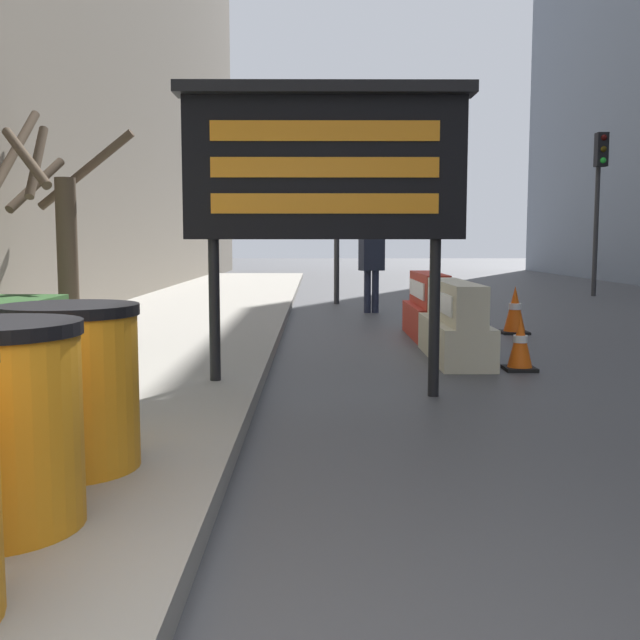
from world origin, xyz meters
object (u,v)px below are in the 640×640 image
traffic_cone_near (515,310)px  traffic_cone_mid (520,344)px  jersey_barrier_red_striped (428,309)px  message_board (325,166)px  traffic_light_near_curb (337,179)px  barrel_drum_back (71,386)px  traffic_light_far_side (599,179)px  jersey_barrier_cream (455,325)px  pedestrian_worker (372,261)px

traffic_cone_near → traffic_cone_mid: bearing=-103.9°
jersey_barrier_red_striped → message_board: bearing=-110.4°
traffic_cone_mid → traffic_light_near_curb: (-1.77, 8.65, 2.48)m
message_board → barrel_drum_back: bearing=-118.7°
traffic_light_far_side → traffic_cone_mid: bearing=-114.1°
barrel_drum_back → traffic_cone_mid: (3.60, 3.99, -0.32)m
jersey_barrier_cream → jersey_barrier_red_striped: jersey_barrier_red_striped is taller
traffic_cone_near → traffic_light_far_side: (4.15, 7.81, 2.63)m
message_board → traffic_light_near_curb: 10.05m
traffic_cone_mid → traffic_light_near_curb: size_ratio=0.16×
message_board → traffic_cone_near: (2.97, 4.65, -1.72)m
jersey_barrier_red_striped → pedestrian_worker: size_ratio=1.07×
pedestrian_worker → message_board: bearing=62.2°
message_board → traffic_light_far_side: 14.37m
message_board → jersey_barrier_red_striped: size_ratio=1.50×
traffic_light_far_side → pedestrian_worker: bearing=-144.0°
jersey_barrier_red_striped → traffic_light_near_curb: (-1.20, 5.75, 2.35)m
traffic_light_far_side → barrel_drum_back: bearing=-119.6°
barrel_drum_back → traffic_light_far_side: 17.51m
message_board → jersey_barrier_red_striped: message_board is taller
message_board → traffic_cone_mid: (2.16, 1.36, -1.79)m
message_board → pedestrian_worker: message_board is taller
jersey_barrier_cream → traffic_light_near_curb: (-1.20, 7.86, 2.36)m
jersey_barrier_red_striped → traffic_light_far_side: bearing=56.0°
barrel_drum_back → jersey_barrier_red_striped: barrel_drum_back is taller
traffic_light_near_curb → jersey_barrier_cream: bearing=-81.3°
traffic_light_near_curb → message_board: bearing=-92.2°
traffic_cone_mid → message_board: bearing=-147.8°
message_board → traffic_cone_mid: message_board is taller
barrel_drum_back → jersey_barrier_cream: 5.67m
traffic_light_far_side → pedestrian_worker: size_ratio=2.38×
traffic_light_near_curb → barrel_drum_back: bearing=-98.2°
traffic_light_near_curb → traffic_cone_mid: bearing=-78.4°
traffic_cone_near → traffic_light_near_curb: traffic_light_near_curb is taller
jersey_barrier_cream → jersey_barrier_red_striped: size_ratio=1.11×
pedestrian_worker → traffic_cone_near: bearing=99.5°
traffic_light_far_side → traffic_light_near_curb: bearing=-160.1°
traffic_cone_mid → traffic_light_near_curb: 9.17m
message_board → traffic_cone_near: 5.78m
jersey_barrier_red_striped → traffic_cone_near: size_ratio=2.53×
jersey_barrier_red_striped → traffic_light_far_side: 10.21m
jersey_barrier_cream → traffic_light_far_side: bearing=61.8°
message_board → pedestrian_worker: bearing=82.8°
barrel_drum_back → jersey_barrier_cream: bearing=57.7°
barrel_drum_back → traffic_cone_near: size_ratio=1.26×
jersey_barrier_cream → traffic_cone_near: 2.85m
traffic_cone_near → traffic_cone_mid: (-0.81, -3.29, -0.06)m
barrel_drum_back → jersey_barrier_cream: barrel_drum_back is taller
barrel_drum_back → traffic_cone_near: (4.41, 7.28, -0.25)m
traffic_cone_mid → pedestrian_worker: 6.80m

